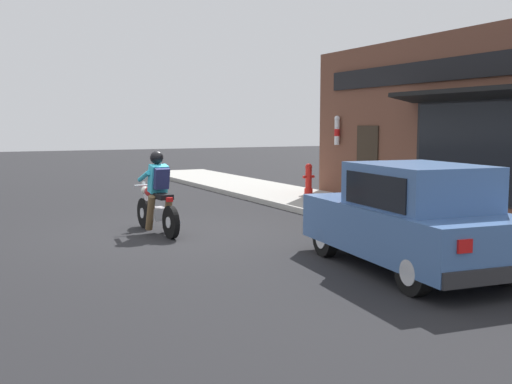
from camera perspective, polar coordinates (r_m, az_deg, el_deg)
ground_plane at (r=11.83m, az=-7.90°, el=-3.97°), size 80.00×80.00×0.00m
sidewalk_curb at (r=16.58m, az=4.76°, el=-0.71°), size 2.60×22.00×0.14m
storefront_building at (r=14.24m, az=18.70°, el=6.03°), size 1.25×10.62×4.20m
motorcycle_with_rider at (r=11.87m, az=-9.39°, el=-0.66°), size 0.59×2.02×1.62m
car_hatchback at (r=8.98m, az=14.47°, el=-2.47°), size 2.04×3.93×1.57m
fire_hydrant at (r=17.21m, az=5.03°, el=1.23°), size 0.36×0.24×0.88m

